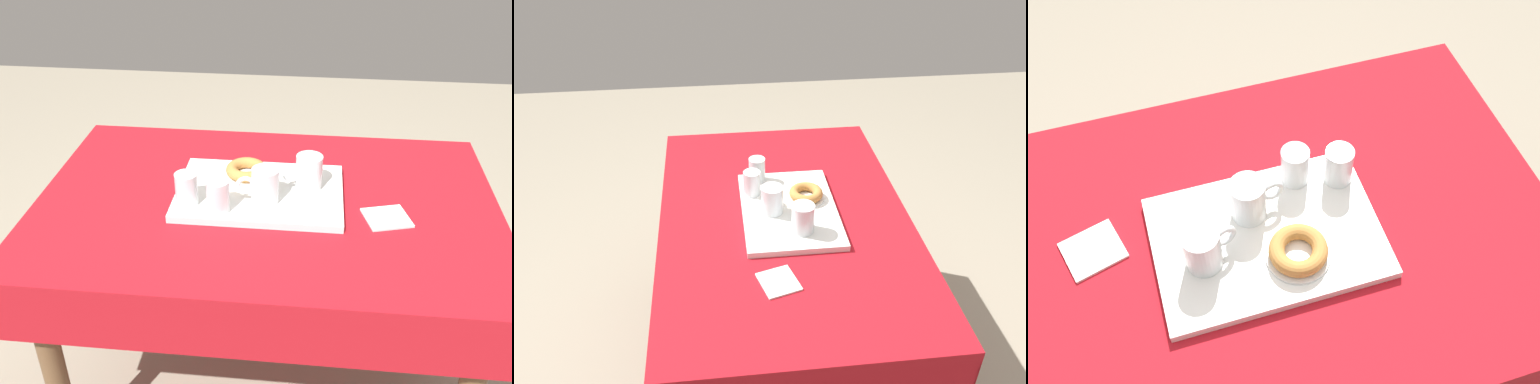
% 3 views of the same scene
% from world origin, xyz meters
% --- Properties ---
extents(ground_plane, '(6.00, 6.00, 0.00)m').
position_xyz_m(ground_plane, '(0.00, 0.00, 0.00)').
color(ground_plane, gray).
extents(dining_table, '(1.28, 0.85, 0.74)m').
position_xyz_m(dining_table, '(0.00, 0.00, 0.64)').
color(dining_table, '#A8141E').
rests_on(dining_table, ground).
extents(serving_tray, '(0.46, 0.32, 0.02)m').
position_xyz_m(serving_tray, '(0.02, -0.02, 0.75)').
color(serving_tray, white).
rests_on(serving_tray, dining_table).
extents(tea_mug_left, '(0.11, 0.07, 0.10)m').
position_xyz_m(tea_mug_left, '(-0.11, -0.04, 0.81)').
color(tea_mug_left, white).
rests_on(tea_mug_left, serving_tray).
extents(tea_mug_right, '(0.11, 0.07, 0.10)m').
position_xyz_m(tea_mug_right, '(0.01, 0.04, 0.81)').
color(tea_mug_right, white).
rests_on(tea_mug_right, serving_tray).
extents(water_glass_near, '(0.06, 0.06, 0.09)m').
position_xyz_m(water_glass_near, '(0.21, 0.08, 0.80)').
color(water_glass_near, white).
rests_on(water_glass_near, serving_tray).
extents(water_glass_far, '(0.06, 0.06, 0.09)m').
position_xyz_m(water_glass_far, '(0.12, 0.10, 0.81)').
color(water_glass_far, white).
rests_on(water_glass_far, serving_tray).
extents(donut_plate_left, '(0.13, 0.13, 0.01)m').
position_xyz_m(donut_plate_left, '(0.07, -0.08, 0.77)').
color(donut_plate_left, white).
rests_on(donut_plate_left, serving_tray).
extents(sugar_donut_left, '(0.12, 0.12, 0.03)m').
position_xyz_m(sugar_donut_left, '(0.07, -0.08, 0.79)').
color(sugar_donut_left, '#BC7F3D').
rests_on(sugar_donut_left, donut_plate_left).
extents(paper_napkin, '(0.14, 0.13, 0.01)m').
position_xyz_m(paper_napkin, '(-0.33, 0.06, 0.75)').
color(paper_napkin, white).
rests_on(paper_napkin, dining_table).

